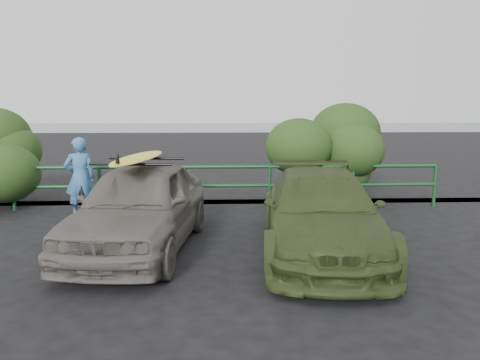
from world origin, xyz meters
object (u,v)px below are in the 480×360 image
object	(u,v)px
sedan	(140,206)
man	(80,178)
olive_vehicle	(321,213)
surfboard	(138,158)
guardrail	(143,188)

from	to	relation	value
sedan	man	size ratio (longest dim) A/B	2.46
sedan	man	distance (m)	2.91
sedan	olive_vehicle	size ratio (longest dim) A/B	0.94
man	surfboard	world-z (taller)	man
guardrail	surfboard	bearing A→B (deg)	-81.35
guardrail	sedan	distance (m)	3.19
sedan	surfboard	bearing A→B (deg)	-173.21
guardrail	olive_vehicle	distance (m)	4.91
guardrail	surfboard	xyz separation A→B (m)	(0.48, -3.15, 1.04)
sedan	olive_vehicle	xyz separation A→B (m)	(3.01, -0.30, -0.07)
man	guardrail	bearing A→B (deg)	-167.20
man	olive_vehicle	bearing A→B (deg)	130.49
olive_vehicle	man	size ratio (longest dim) A/B	2.61
guardrail	olive_vehicle	size ratio (longest dim) A/B	3.05
olive_vehicle	man	distance (m)	5.41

